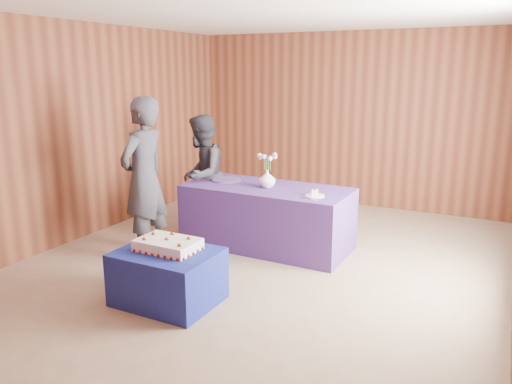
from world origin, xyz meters
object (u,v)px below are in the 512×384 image
Objects in this scene: cake_table at (168,277)px; guest_right at (202,175)px; sheet_cake at (168,245)px; guest_left at (144,178)px; serving_table at (267,217)px; vase at (267,179)px.

guest_right is at bearing 114.34° from cake_table.
guest_right is (-0.82, 1.86, 0.23)m from sheet_cake.
sheet_cake is 1.33m from guest_left.
cake_table is at bearing -93.88° from serving_table.
guest_right reaches higher than vase.
sheet_cake is 2.05m from guest_right.
sheet_cake is 0.38× the size of guest_right.
serving_table is 1.09× the size of guest_left.
guest_left reaches higher than cake_table.
serving_table is at bearing 68.29° from guest_right.
cake_table is 4.29× the size of vase.
cake_table is 2.14m from guest_right.
cake_table is at bearing -95.58° from vase.
cake_table is at bearing -71.85° from sheet_cake.
guest_left reaches higher than serving_table.
cake_table is at bearing 47.38° from guest_left.
serving_table is at bearing 85.49° from cake_table.
guest_left is (-0.96, 0.89, 0.67)m from cake_table.
guest_left is 1.18× the size of guest_right.
cake_table is 0.30m from sheet_cake.
serving_table is 1.77m from sheet_cake.
serving_table is 9.53× the size of vase.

